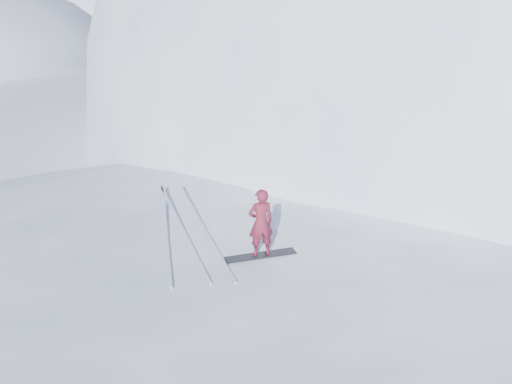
# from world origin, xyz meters

# --- Properties ---
(near_ridge) EXTENTS (36.00, 28.00, 4.80)m
(near_ridge) POSITION_xyz_m (1.00, 3.00, 0.00)
(near_ridge) COLOR white
(near_ridge) RESTS_ON ground
(peak_shoulder) EXTENTS (28.00, 24.00, 18.00)m
(peak_shoulder) POSITION_xyz_m (10.00, 20.00, 0.00)
(peak_shoulder) COLOR white
(peak_shoulder) RESTS_ON ground
(wind_bumps) EXTENTS (16.00, 14.40, 1.00)m
(wind_bumps) POSITION_xyz_m (-0.56, 2.12, 0.00)
(wind_bumps) COLOR white
(wind_bumps) RESTS_ON ground
(snowboard) EXTENTS (1.59, 0.61, 0.03)m
(snowboard) POSITION_xyz_m (-0.34, 3.11, 2.41)
(snowboard) COLOR black
(snowboard) RESTS_ON near_ridge
(snowboarder) EXTENTS (0.61, 0.47, 1.50)m
(snowboarder) POSITION_xyz_m (-0.34, 3.11, 3.18)
(snowboarder) COLOR maroon
(snowboarder) RESTS_ON snowboard
(board_tracks) EXTENTS (1.84, 5.98, 0.04)m
(board_tracks) POSITION_xyz_m (-2.05, 4.90, 2.42)
(board_tracks) COLOR silver
(board_tracks) RESTS_ON ground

